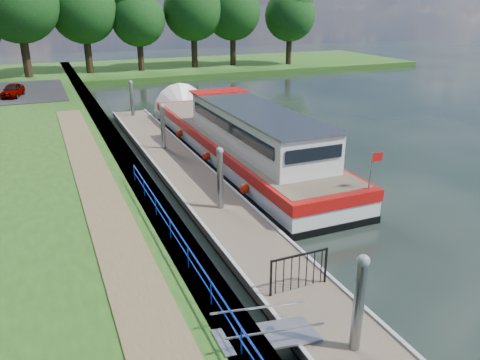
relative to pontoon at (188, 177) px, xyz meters
name	(u,v)px	position (x,y,z in m)	size (l,w,h in m)	color
ground	(341,348)	(0.00, -13.00, -0.18)	(160.00, 160.00, 0.00)	black
bank_edge	(128,167)	(-2.55, 2.00, 0.20)	(1.10, 90.00, 0.78)	#473D2D
far_bank	(187,67)	(12.00, 39.00, 0.12)	(60.00, 18.00, 0.60)	#224B15
footpath	(111,222)	(-4.40, -5.00, 0.62)	(1.60, 40.00, 0.05)	brown
blue_fence	(199,268)	(-2.75, -10.00, 1.13)	(0.04, 18.04, 0.72)	#0C2DBF
pontoon	(188,177)	(0.00, 0.00, 0.00)	(2.50, 30.00, 0.56)	brown
mooring_piles	(187,156)	(0.00, 0.00, 1.10)	(0.30, 27.30, 3.55)	gray
gangway	(267,335)	(-1.85, -12.50, 0.44)	(2.58, 1.00, 0.92)	#A5A8AD
gate_panel	(299,266)	(0.00, -10.80, 0.97)	(1.85, 0.05, 1.15)	black
barge	(233,137)	(3.60, 2.83, 0.90)	(4.36, 21.15, 4.78)	black
horizon_trees	(72,5)	(-1.61, 35.68, 7.76)	(54.38, 10.03, 12.87)	#332316
car_a	(13,90)	(-8.15, 22.46, 1.19)	(1.28, 3.17, 1.08)	#999999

